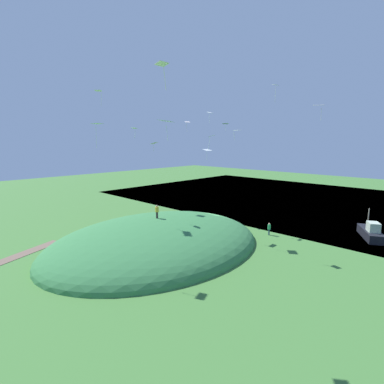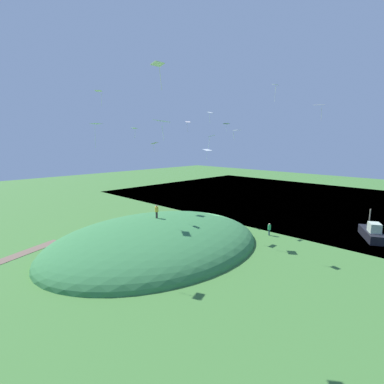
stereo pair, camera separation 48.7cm
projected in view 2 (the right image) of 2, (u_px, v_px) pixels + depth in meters
The scene contains 20 objects.
ground_plane at pixel (216, 227), 42.50m from camera, with size 160.00×160.00×0.00m, color #3D7031.
lake_water at pixel (304, 200), 62.88m from camera, with size 51.14×80.00×0.40m, color #3C6580.
grass_hill at pixel (156, 245), 35.12m from camera, with size 27.16×20.86×6.07m, color #34733E.
boat_on_lake at pixel (372, 233), 37.19m from camera, with size 5.88×4.26×3.52m.
person_near_shore at pixel (157, 210), 35.49m from camera, with size 0.47×0.47×1.62m.
person_with_child at pixel (269, 228), 38.57m from camera, with size 0.55×0.55×1.64m.
kite_0 at pixel (210, 113), 41.02m from camera, with size 0.81×0.58×1.54m.
kite_1 at pixel (275, 86), 32.40m from camera, with size 0.76×0.61×1.84m.
kite_2 at pixel (237, 131), 32.27m from camera, with size 0.79×0.96×1.13m.
kite_3 at pixel (207, 150), 37.64m from camera, with size 1.16×0.82×1.37m.
kite_4 at pixel (226, 124), 43.24m from camera, with size 0.95×1.08×1.25m.
kite_5 at pixel (134, 129), 35.98m from camera, with size 0.64×0.81×1.27m.
kite_6 at pixel (154, 143), 40.51m from camera, with size 1.38×1.23×1.26m.
kite_7 at pixel (99, 91), 34.99m from camera, with size 1.25×1.31×1.77m.
kite_8 at pixel (162, 121), 18.10m from camera, with size 1.42×1.31×1.25m.
kite_9 at pixel (188, 123), 45.44m from camera, with size 0.91×0.79×1.61m.
kite_10 at pixel (319, 105), 33.19m from camera, with size 1.24×1.42×1.78m.
kite_11 at pixel (211, 136), 36.04m from camera, with size 1.38×1.31×1.84m.
kite_12 at pixel (96, 125), 27.04m from camera, with size 1.24×1.07×2.22m.
kite_13 at pixel (158, 66), 17.37m from camera, with size 0.77×0.55×1.58m.
Camera 2 is at (31.63, 26.38, 12.13)m, focal length 27.65 mm.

